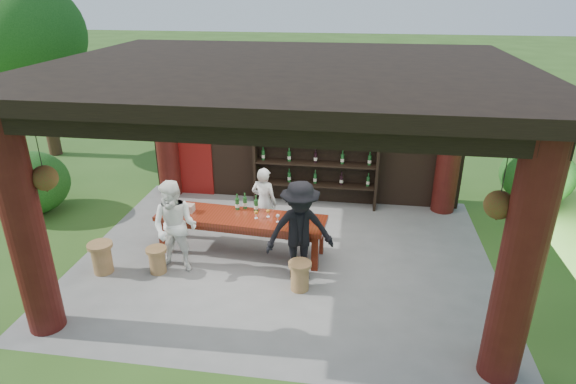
# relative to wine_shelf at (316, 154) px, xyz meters

# --- Properties ---
(ground) EXTENTS (90.00, 90.00, 0.00)m
(ground) POSITION_rel_wine_shelf_xyz_m (-0.31, -2.45, -1.21)
(ground) COLOR #2D5119
(ground) RESTS_ON ground
(pavilion) EXTENTS (7.50, 6.00, 3.60)m
(pavilion) POSITION_rel_wine_shelf_xyz_m (-0.32, -2.02, 0.92)
(pavilion) COLOR slate
(pavilion) RESTS_ON ground
(wine_shelf) EXTENTS (2.75, 0.42, 2.42)m
(wine_shelf) POSITION_rel_wine_shelf_xyz_m (0.00, 0.00, 0.00)
(wine_shelf) COLOR black
(wine_shelf) RESTS_ON ground
(tasting_table) EXTENTS (3.15, 1.02, 0.75)m
(tasting_table) POSITION_rel_wine_shelf_xyz_m (-1.13, -2.35, -0.58)
(tasting_table) COLOR #581E0C
(tasting_table) RESTS_ON ground
(stool_near_left) EXTENTS (0.36, 0.36, 0.47)m
(stool_near_left) POSITION_rel_wine_shelf_xyz_m (-2.42, -3.24, -0.96)
(stool_near_left) COLOR olive
(stool_near_left) RESTS_ON ground
(stool_near_right) EXTENTS (0.38, 0.38, 0.50)m
(stool_near_right) POSITION_rel_wine_shelf_xyz_m (0.08, -3.38, -0.95)
(stool_near_right) COLOR olive
(stool_near_right) RESTS_ON ground
(stool_far_left) EXTENTS (0.42, 0.42, 0.56)m
(stool_far_left) POSITION_rel_wine_shelf_xyz_m (-3.37, -3.37, -0.92)
(stool_far_left) COLOR olive
(stool_far_left) RESTS_ON ground
(host) EXTENTS (0.60, 0.48, 1.44)m
(host) POSITION_rel_wine_shelf_xyz_m (-0.83, -1.66, -0.49)
(host) COLOR silver
(host) RESTS_ON ground
(guest_woman) EXTENTS (0.84, 0.67, 1.66)m
(guest_woman) POSITION_rel_wine_shelf_xyz_m (-2.09, -3.10, -0.38)
(guest_woman) COLOR white
(guest_woman) RESTS_ON ground
(guest_man) EXTENTS (1.29, 1.00, 1.76)m
(guest_man) POSITION_rel_wine_shelf_xyz_m (0.03, -3.03, -0.33)
(guest_man) COLOR black
(guest_man) RESTS_ON ground
(table_bottles) EXTENTS (0.44, 0.16, 0.31)m
(table_bottles) POSITION_rel_wine_shelf_xyz_m (-1.10, -2.07, -0.31)
(table_bottles) COLOR #194C1E
(table_bottles) RESTS_ON tasting_table
(table_glasses) EXTENTS (0.87, 0.24, 0.15)m
(table_glasses) POSITION_rel_wine_shelf_xyz_m (-0.43, -2.41, -0.39)
(table_glasses) COLOR silver
(table_glasses) RESTS_ON tasting_table
(napkin_basket) EXTENTS (0.27, 0.20, 0.14)m
(napkin_basket) POSITION_rel_wine_shelf_xyz_m (-2.16, -2.31, -0.39)
(napkin_basket) COLOR #BF6672
(napkin_basket) RESTS_ON tasting_table
(shrubs) EXTENTS (14.99, 7.77, 1.36)m
(shrubs) POSITION_rel_wine_shelf_xyz_m (2.49, -1.86, -0.64)
(shrubs) COLOR #194C14
(shrubs) RESTS_ON ground
(trees) EXTENTS (21.17, 10.30, 4.80)m
(trees) POSITION_rel_wine_shelf_xyz_m (3.85, -0.82, 2.15)
(trees) COLOR #3F2819
(trees) RESTS_ON ground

